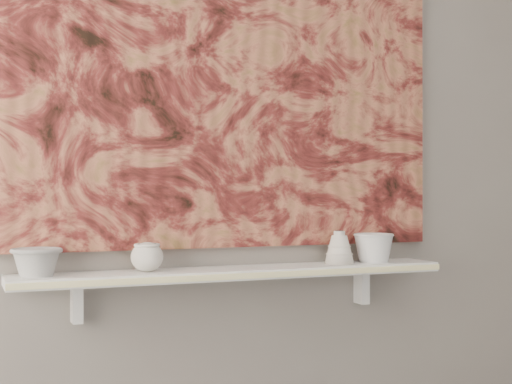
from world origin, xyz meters
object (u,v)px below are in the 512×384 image
bowl_grey (36,262)px  shelf (238,273)px  cup_cream (147,257)px  painting (229,79)px  bell_vessel (339,247)px  bowl_white (374,248)px

bowl_grey → shelf: bearing=0.0°
shelf → cup_cream: (-0.29, 0.00, 0.06)m
painting → bell_vessel: painting is taller
bowl_grey → cup_cream: (0.32, 0.00, 0.00)m
shelf → bell_vessel: 0.37m
shelf → cup_cream: bearing=180.0°
bowl_white → cup_cream: bearing=180.0°
painting → bell_vessel: size_ratio=13.62×
bowl_grey → painting: bearing=7.5°
bowl_grey → bowl_white: size_ratio=1.05×
shelf → bowl_grey: 0.61m
bell_vessel → bowl_grey: bearing=180.0°
cup_cream → bell_vessel: bearing=0.0°
shelf → bowl_white: bowl_white is taller
cup_cream → bell_vessel: 0.66m
bowl_grey → cup_cream: cup_cream is taller
cup_cream → bell_vessel: (0.66, 0.00, 0.01)m
painting → bell_vessel: 0.67m
bell_vessel → cup_cream: bearing=180.0°
cup_cream → bell_vessel: size_ratio=0.88×
bowl_white → painting: bearing=170.8°
painting → bowl_white: painting is taller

